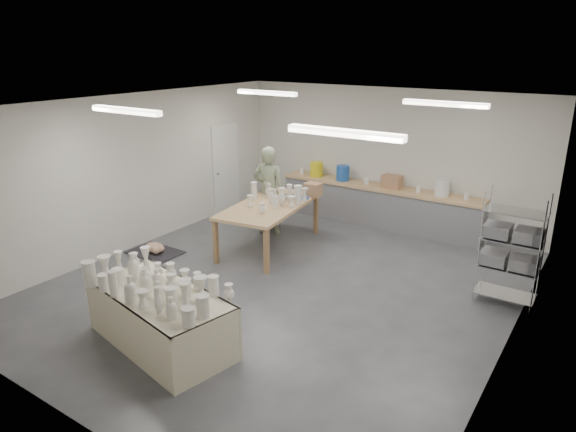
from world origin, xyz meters
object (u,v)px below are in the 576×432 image
Objects in this scene: red_stool at (277,216)px; drying_table at (160,315)px; work_table at (276,203)px; potter at (269,191)px.

drying_table is at bearing -74.16° from red_stool.
potter is at bearing 127.99° from work_table.
potter reaches higher than drying_table.
potter is at bearing -90.00° from red_stool.
potter is at bearing 118.19° from drying_table.
red_stool is (-1.30, 4.58, -0.13)m from drying_table.
red_stool is at bearing -105.57° from potter.
work_table is (-0.75, 3.78, 0.46)m from drying_table.
potter reaches higher than work_table.
drying_table is 4.53m from potter.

